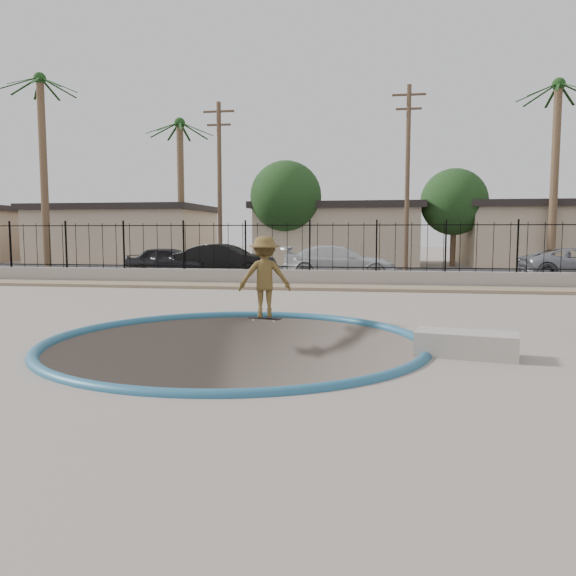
% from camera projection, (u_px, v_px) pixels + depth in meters
% --- Properties ---
extents(ground, '(120.00, 120.00, 2.20)m').
position_uv_depth(ground, '(314.00, 308.00, 23.19)').
color(ground, gray).
rests_on(ground, ground).
extents(bowl_pit, '(6.84, 6.84, 1.80)m').
position_uv_depth(bowl_pit, '(236.00, 343.00, 10.31)').
color(bowl_pit, '#453D35').
rests_on(bowl_pit, ground).
extents(coping_ring, '(7.04, 7.04, 0.20)m').
position_uv_depth(coping_ring, '(236.00, 343.00, 10.31)').
color(coping_ring, '#265D7C').
rests_on(coping_ring, ground).
extents(rock_strip, '(42.00, 1.60, 0.11)m').
position_uv_depth(rock_strip, '(306.00, 287.00, 20.33)').
color(rock_strip, tan).
rests_on(rock_strip, ground).
extents(retaining_wall, '(42.00, 0.45, 0.60)m').
position_uv_depth(retaining_wall, '(310.00, 278.00, 21.38)').
color(retaining_wall, gray).
rests_on(retaining_wall, ground).
extents(fence, '(40.00, 0.04, 1.80)m').
position_uv_depth(fence, '(310.00, 246.00, 21.27)').
color(fence, black).
rests_on(fence, retaining_wall).
extents(street, '(90.00, 8.00, 0.04)m').
position_uv_depth(street, '(326.00, 273.00, 27.99)').
color(street, black).
rests_on(street, ground).
extents(house_west, '(11.60, 8.60, 3.90)m').
position_uv_depth(house_west, '(126.00, 233.00, 39.50)').
color(house_west, tan).
rests_on(house_west, ground).
extents(house_center, '(10.60, 8.60, 3.90)m').
position_uv_depth(house_center, '(339.00, 233.00, 37.14)').
color(house_center, tan).
rests_on(house_center, ground).
extents(house_east, '(12.60, 8.60, 3.90)m').
position_uv_depth(house_east, '(564.00, 233.00, 34.94)').
color(house_east, tan).
rests_on(house_east, ground).
extents(palm_left, '(2.30, 2.30, 11.30)m').
position_uv_depth(palm_left, '(42.00, 131.00, 32.84)').
color(palm_left, brown).
rests_on(palm_left, ground).
extents(palm_mid, '(2.30, 2.30, 9.30)m').
position_uv_depth(palm_mid, '(180.00, 159.00, 35.79)').
color(palm_mid, brown).
rests_on(palm_mid, ground).
extents(palm_right, '(2.30, 2.30, 10.30)m').
position_uv_depth(palm_right, '(556.00, 134.00, 30.31)').
color(palm_right, brown).
rests_on(palm_right, ground).
extents(utility_pole_left, '(1.70, 0.24, 9.00)m').
position_uv_depth(utility_pole_left, '(220.00, 183.00, 30.44)').
color(utility_pole_left, '#473323').
rests_on(utility_pole_left, ground).
extents(utility_pole_mid, '(1.70, 0.24, 9.50)m').
position_uv_depth(utility_pole_mid, '(407.00, 175.00, 28.85)').
color(utility_pole_mid, '#473323').
rests_on(utility_pole_mid, ground).
extents(street_tree_left, '(4.32, 4.32, 6.36)m').
position_uv_depth(street_tree_left, '(286.00, 197.00, 33.95)').
color(street_tree_left, '#473323').
rests_on(street_tree_left, ground).
extents(street_tree_mid, '(3.96, 3.96, 5.83)m').
position_uv_depth(street_tree_mid, '(454.00, 202.00, 33.40)').
color(street_tree_mid, '#473323').
rests_on(street_tree_mid, ground).
extents(skater, '(1.30, 0.89, 1.84)m').
position_uv_depth(skater, '(265.00, 281.00, 12.77)').
color(skater, olive).
rests_on(skater, ground).
extents(skateboard, '(0.80, 0.39, 0.07)m').
position_uv_depth(skateboard, '(265.00, 319.00, 12.86)').
color(skateboard, black).
rests_on(skateboard, ground).
extents(concrete_ledge, '(1.71, 1.00, 0.40)m').
position_uv_depth(concrete_ledge, '(466.00, 344.00, 9.17)').
color(concrete_ledge, '#9C968A').
rests_on(concrete_ledge, ground).
extents(car_a, '(4.10, 1.90, 1.36)m').
position_uv_depth(car_a, '(170.00, 262.00, 25.45)').
color(car_a, black).
rests_on(car_a, street).
extents(car_b, '(4.53, 1.70, 1.48)m').
position_uv_depth(car_b, '(226.00, 261.00, 25.04)').
color(car_b, black).
rests_on(car_b, street).
extents(car_c, '(4.93, 2.02, 1.43)m').
position_uv_depth(car_c, '(340.00, 262.00, 24.24)').
color(car_c, silver).
rests_on(car_c, street).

